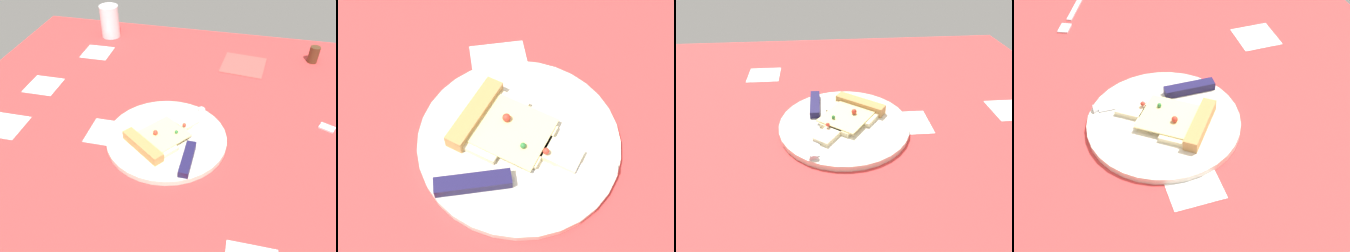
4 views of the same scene
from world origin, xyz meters
The scene contains 4 objects.
ground_plane centered at (0.00, -0.04, -1.50)cm, with size 118.68×118.68×3.00cm.
plate centered at (2.96, 1.75, 0.62)cm, with size 28.35×28.35×1.24cm, color silver.
pizza_slice centered at (5.07, 0.17, 2.02)cm, with size 18.60×16.68×2.48cm.
knife centered at (5.48, 8.09, 1.84)cm, with size 24.03×2.44×2.45cm.
Camera 2 is at (9.13, 29.86, 49.17)cm, focal length 42.75 mm.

